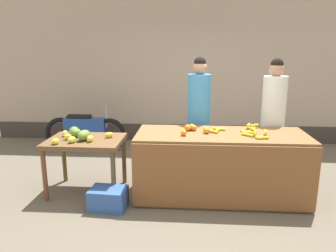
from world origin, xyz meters
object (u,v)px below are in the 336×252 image
object	(u,v)px
vendor_woman_blue_shirt	(199,118)
produce_sack	(148,159)
vendor_woman_white_shirt	(273,120)
parked_motorcycle	(85,130)
produce_crate	(108,199)

from	to	relation	value
vendor_woman_blue_shirt	produce_sack	bearing A→B (deg)	174.00
vendor_woman_blue_shirt	vendor_woman_white_shirt	xyz separation A→B (m)	(1.08, -0.04, -0.01)
parked_motorcycle	produce_crate	bearing A→B (deg)	-65.55
produce_crate	produce_sack	distance (m)	1.28
parked_motorcycle	vendor_woman_white_shirt	bearing A→B (deg)	-19.88
vendor_woman_white_shirt	produce_sack	size ratio (longest dim) A/B	4.02
vendor_woman_blue_shirt	vendor_woman_white_shirt	world-z (taller)	vendor_woman_blue_shirt
produce_crate	vendor_woman_blue_shirt	bearing A→B (deg)	45.72
parked_motorcycle	produce_crate	size ratio (longest dim) A/B	3.64
produce_sack	parked_motorcycle	bearing A→B (deg)	142.52
vendor_woman_white_shirt	produce_crate	xyz separation A→B (m)	(-2.20, -1.11, -0.78)
parked_motorcycle	produce_crate	xyz separation A→B (m)	(1.04, -2.29, -0.27)
vendor_woman_blue_shirt	parked_motorcycle	xyz separation A→B (m)	(-2.16, 1.14, -0.52)
produce_crate	produce_sack	xyz separation A→B (m)	(0.34, 1.23, 0.09)
produce_crate	produce_sack	bearing A→B (deg)	74.71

